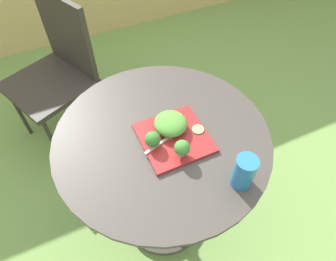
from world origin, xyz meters
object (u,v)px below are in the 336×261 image
salad_plate (174,138)px  fork (165,140)px  patio_chair (57,64)px  drinking_glass (243,173)px

salad_plate → fork: 0.04m
patio_chair → fork: 0.99m
patio_chair → fork: size_ratio=5.91×
salad_plate → fork: (-0.04, -0.00, 0.01)m
drinking_glass → salad_plate: bearing=115.7°
salad_plate → drinking_glass: 0.29m
patio_chair → salad_plate: patio_chair is taller
patio_chair → salad_plate: bearing=-71.5°
drinking_glass → fork: drinking_glass is taller
salad_plate → drinking_glass: bearing=-64.3°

